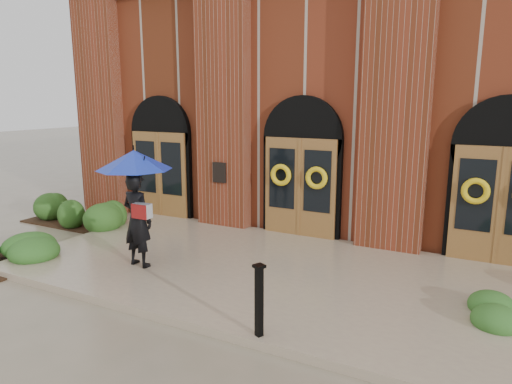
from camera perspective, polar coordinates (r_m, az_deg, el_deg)
The scene contains 7 objects.
ground at distance 9.66m, azimuth -0.83°, elevation -10.35°, with size 90.00×90.00×0.00m, color gray.
landing at distance 9.75m, azimuth -0.41°, elevation -9.65°, with size 10.00×5.30×0.15m, color tan.
church_building at distance 17.20m, azimuth 13.43°, elevation 10.91°, with size 16.20×12.53×7.00m.
man_with_umbrella at distance 9.63m, azimuth -14.82°, elevation 0.74°, with size 1.66×1.66×2.44m.
metal_post at distance 6.85m, azimuth 0.39°, elevation -13.23°, with size 0.20×0.20×1.11m.
hedge_wall_left at distance 14.39m, azimuth -21.39°, elevation -2.15°, with size 3.06×1.22×0.79m, color #28501A.
hedge_front_left at distance 11.62m, azimuth -28.58°, elevation -6.54°, with size 1.56×1.34×0.55m, color #29571E.
Camera 1 is at (4.27, -7.88, 3.60)m, focal length 32.00 mm.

